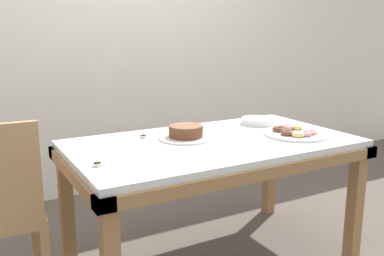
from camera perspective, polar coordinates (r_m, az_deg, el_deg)
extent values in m
cube|color=white|center=(3.58, -9.84, 12.48)|extent=(8.00, 0.10, 2.60)
cube|color=silver|center=(2.34, 2.79, -2.08)|extent=(1.54, 0.86, 0.04)
cube|color=olive|center=(2.04, 8.82, -5.89)|extent=(1.58, 0.08, 0.06)
cube|color=olive|center=(2.70, -1.77, -1.15)|extent=(1.58, 0.08, 0.06)
cube|color=olive|center=(2.08, -15.11, -5.88)|extent=(0.08, 0.89, 0.06)
cube|color=olive|center=(2.81, 15.81, -1.04)|extent=(0.08, 0.89, 0.06)
cube|color=olive|center=(2.65, 20.89, -9.65)|extent=(0.07, 0.07, 0.66)
cube|color=olive|center=(2.54, -16.36, -10.30)|extent=(0.07, 0.07, 0.66)
cube|color=olive|center=(3.16, 10.27, -5.42)|extent=(0.07, 0.07, 0.66)
cube|color=tan|center=(2.50, -20.13, -13.69)|extent=(0.04, 0.04, 0.45)
cylinder|color=white|center=(2.37, -0.83, -1.31)|extent=(0.30, 0.30, 0.01)
cylinder|color=brown|center=(2.36, -0.83, -0.48)|extent=(0.19, 0.19, 0.06)
cylinder|color=brown|center=(2.35, -0.83, 0.28)|extent=(0.18, 0.18, 0.01)
cylinder|color=white|center=(2.53, 13.76, -0.77)|extent=(0.37, 0.37, 0.01)
torus|color=white|center=(2.57, 15.25, -0.16)|extent=(0.08, 0.08, 0.02)
torus|color=#EAD184|center=(2.62, 14.02, 0.14)|extent=(0.08, 0.08, 0.03)
torus|color=pink|center=(2.60, 12.47, 0.12)|extent=(0.08, 0.08, 0.03)
torus|color=brown|center=(2.54, 11.63, -0.13)|extent=(0.09, 0.09, 0.03)
torus|color=brown|center=(2.46, 12.63, -0.60)|extent=(0.08, 0.08, 0.03)
torus|color=#EAD184|center=(2.43, 13.95, -0.82)|extent=(0.07, 0.07, 0.03)
torus|color=pink|center=(2.46, 14.80, -0.71)|extent=(0.08, 0.08, 0.03)
torus|color=pink|center=(2.51, 15.52, -0.54)|extent=(0.07, 0.07, 0.02)
cylinder|color=white|center=(2.78, 8.74, 0.63)|extent=(0.21, 0.21, 0.01)
cylinder|color=white|center=(2.78, 8.74, 0.83)|extent=(0.21, 0.21, 0.01)
cylinder|color=white|center=(2.77, 8.75, 1.03)|extent=(0.21, 0.21, 0.01)
cylinder|color=white|center=(2.77, 8.76, 1.23)|extent=(0.21, 0.21, 0.01)
cylinder|color=silver|center=(1.94, -12.50, -4.79)|extent=(0.04, 0.04, 0.02)
cylinder|color=white|center=(1.93, -12.51, -4.62)|extent=(0.03, 0.03, 0.00)
cone|color=#F9B74C|center=(1.93, -12.53, -4.26)|extent=(0.01, 0.01, 0.02)
cylinder|color=silver|center=(2.60, 1.16, 0.00)|extent=(0.04, 0.04, 0.02)
cylinder|color=white|center=(2.60, 1.16, 0.13)|extent=(0.03, 0.03, 0.00)
cone|color=#F9B74C|center=(2.59, 1.16, 0.41)|extent=(0.01, 0.01, 0.02)
cylinder|color=silver|center=(2.40, -6.51, -1.16)|extent=(0.04, 0.04, 0.02)
cylinder|color=white|center=(2.40, -6.51, -1.02)|extent=(0.03, 0.03, 0.00)
cone|color=#F9B74C|center=(2.40, -6.52, -0.72)|extent=(0.01, 0.01, 0.02)
cylinder|color=silver|center=(2.63, -0.41, 0.18)|extent=(0.04, 0.04, 0.02)
cylinder|color=white|center=(2.63, -0.41, 0.30)|extent=(0.03, 0.03, 0.00)
cone|color=#F9B74C|center=(2.63, -0.41, 0.58)|extent=(0.01, 0.01, 0.02)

